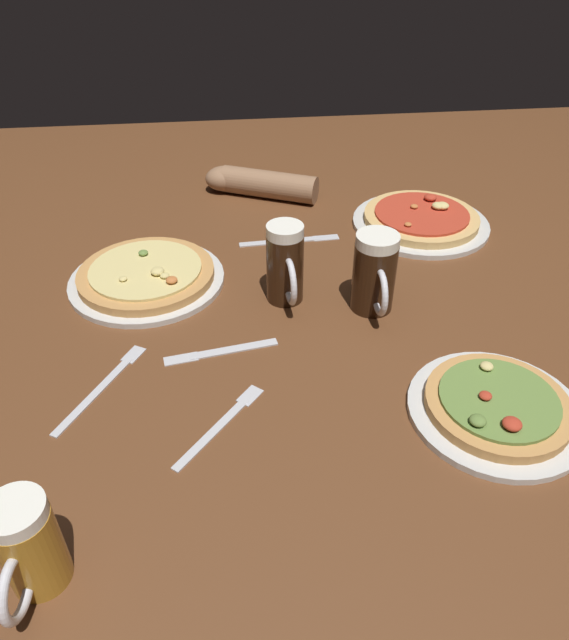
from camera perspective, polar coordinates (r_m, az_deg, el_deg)
name	(u,v)px	position (r m, az deg, el deg)	size (l,w,h in m)	color
ground_plane	(284,335)	(1.12, 0.00, -1.43)	(2.40, 2.40, 0.03)	brown
pizza_plate_near	(497,407)	(0.99, 19.85, -7.91)	(0.28, 0.28, 0.05)	silver
pizza_plate_far	(147,276)	(1.26, -13.20, 4.18)	(0.32, 0.32, 0.05)	silver
pizza_plate_side	(421,220)	(1.49, 13.08, 9.45)	(0.33, 0.33, 0.05)	silver
beer_mug_dark	(285,265)	(1.14, 0.09, 5.31)	(0.07, 0.13, 0.16)	black
beer_mug_amber	(28,548)	(0.78, -23.58, -19.55)	(0.07, 0.12, 0.14)	#B27A23
beer_mug_pale	(375,274)	(1.13, 8.72, 4.41)	(0.08, 0.14, 0.16)	black
fork_left	(222,423)	(0.93, -6.11, -9.90)	(0.15, 0.17, 0.01)	silver
knife_right	(221,351)	(1.06, -6.20, -3.00)	(0.21, 0.05, 0.01)	silver
fork_spare	(103,385)	(1.04, -17.18, -6.04)	(0.13, 0.21, 0.01)	silver
knife_spare	(290,240)	(1.39, 0.56, 7.74)	(0.24, 0.03, 0.01)	silver
diner_arm	(256,183)	(1.60, -2.78, 13.13)	(0.30, 0.18, 0.07)	#936B4C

